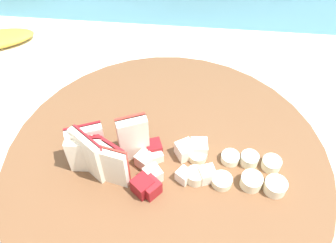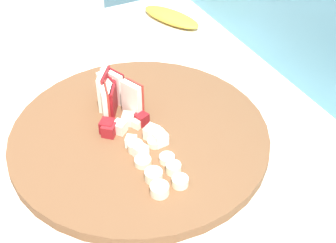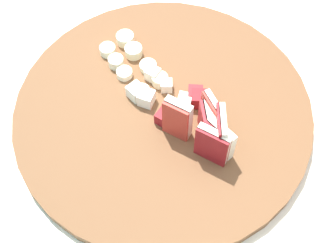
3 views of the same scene
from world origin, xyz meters
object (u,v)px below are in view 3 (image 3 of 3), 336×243
object	(u,v)px
apple_wedge_fan	(207,130)
apple_dice_pile	(169,98)
cutting_board	(163,112)
banana_slice_rows	(132,61)

from	to	relation	value
apple_wedge_fan	apple_dice_pile	distance (m)	0.08
cutting_board	apple_dice_pile	bearing A→B (deg)	-77.96
apple_wedge_fan	banana_slice_rows	xyz separation A→B (m)	(0.17, 0.00, -0.02)
cutting_board	apple_dice_pile	xyz separation A→B (m)	(0.00, -0.01, 0.02)
apple_wedge_fan	apple_dice_pile	xyz separation A→B (m)	(0.08, 0.00, -0.02)
banana_slice_rows	apple_dice_pile	bearing A→B (deg)	-178.77
apple_wedge_fan	apple_dice_pile	size ratio (longest dim) A/B	0.95
apple_wedge_fan	banana_slice_rows	bearing A→B (deg)	0.72
apple_dice_pile	banana_slice_rows	distance (m)	0.09
cutting_board	apple_wedge_fan	world-z (taller)	apple_wedge_fan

